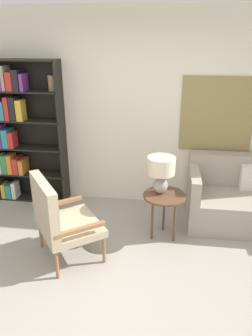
# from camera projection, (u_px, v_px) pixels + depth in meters

# --- Properties ---
(ground_plane) EXTENTS (14.00, 14.00, 0.00)m
(ground_plane) POSITION_uv_depth(u_px,v_px,m) (115.00, 295.00, 3.16)
(ground_plane) COLOR #9E998E
(wall_back) EXTENTS (6.40, 0.08, 2.70)m
(wall_back) POSITION_uv_depth(u_px,v_px,m) (143.00, 112.00, 4.50)
(wall_back) COLOR silver
(wall_back) RESTS_ON ground_plane
(bookshelf) EXTENTS (1.02, 0.30, 2.04)m
(bookshelf) POSITION_uv_depth(u_px,v_px,m) (19.00, 130.00, 4.66)
(bookshelf) COLOR black
(bookshelf) RESTS_ON ground_plane
(armchair) EXTENTS (0.90, 0.92, 0.97)m
(armchair) POSITION_uv_depth(u_px,v_px,m) (58.00, 216.00, 3.49)
(armchair) COLOR olive
(armchair) RESTS_ON ground_plane
(side_table) EXTENTS (0.51, 0.51, 0.58)m
(side_table) POSITION_uv_depth(u_px,v_px,m) (164.00, 200.00, 3.89)
(side_table) COLOR brown
(side_table) RESTS_ON ground_plane
(table_lamp) EXTENTS (0.33, 0.33, 0.45)m
(table_lamp) POSITION_uv_depth(u_px,v_px,m) (161.00, 170.00, 3.80)
(table_lamp) COLOR #A59E93
(table_lamp) RESTS_ON side_table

